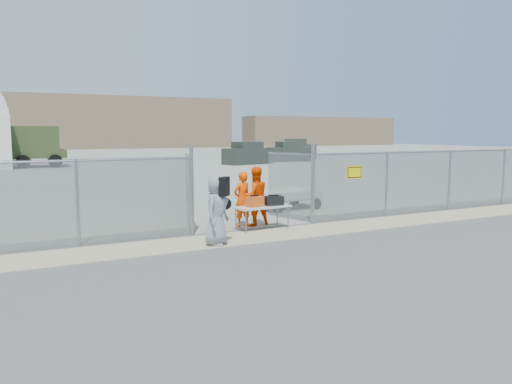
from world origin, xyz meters
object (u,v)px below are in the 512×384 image
visitor (217,210)px  utility_trailer (287,199)px  security_worker_left (242,199)px  folding_table (262,218)px  security_worker_right (255,196)px

visitor → utility_trailer: bearing=0.7°
security_worker_left → folding_table: bearing=102.6°
security_worker_right → utility_trailer: 3.60m
security_worker_left → security_worker_right: bearing=165.5°
security_worker_right → utility_trailer: bearing=-131.5°
utility_trailer → folding_table: bearing=-135.1°
security_worker_left → visitor: size_ratio=0.93×
folding_table → utility_trailer: 4.11m
security_worker_left → visitor: (-1.62, -1.89, 0.06)m
security_worker_right → folding_table: bearing=86.1°
folding_table → security_worker_right: security_worker_right is taller
folding_table → visitor: size_ratio=0.92×
folding_table → utility_trailer: size_ratio=0.53×
visitor → folding_table: bearing=-10.2°
folding_table → security_worker_left: security_worker_left is taller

